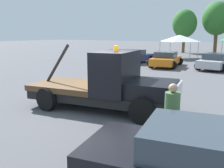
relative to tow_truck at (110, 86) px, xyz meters
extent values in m
plane|color=#545459|center=(-0.36, -0.06, -0.97)|extent=(160.00, 160.00, 0.00)
cube|color=black|center=(-0.36, -0.06, -0.44)|extent=(5.93, 2.83, 0.35)
cube|color=black|center=(1.66, 0.27, 0.01)|extent=(1.87, 2.08, 0.55)
cube|color=silver|center=(2.50, 0.40, -0.02)|extent=(0.43, 1.95, 0.50)
cube|color=black|center=(0.26, 0.04, 0.53)|extent=(1.58, 2.34, 1.59)
cube|color=brown|center=(-1.77, -0.28, -0.15)|extent=(3.15, 2.60, 0.22)
cylinder|color=black|center=(-2.34, -0.37, 0.73)|extent=(1.19, 0.31, 1.63)
cylinder|color=orange|center=(0.26, 0.04, 1.43)|extent=(0.18, 0.18, 0.20)
cylinder|color=black|center=(1.42, 1.27, -0.53)|extent=(0.88, 0.26, 0.88)
cylinder|color=black|center=(1.75, -0.77, -0.53)|extent=(0.88, 0.26, 0.88)
cylinder|color=black|center=(-2.35, 0.67, -0.53)|extent=(0.88, 0.26, 0.88)
cylinder|color=black|center=(-2.02, -1.37, -0.53)|extent=(0.88, 0.26, 0.88)
cube|color=#333D47|center=(4.28, -3.58, 0.12)|extent=(2.33, 2.02, 0.50)
cylinder|color=black|center=(2.72, -2.95, -0.63)|extent=(0.68, 0.22, 0.68)
cylinder|color=#38383D|center=(3.05, -2.00, -0.55)|extent=(0.16, 0.16, 0.84)
cylinder|color=#38383D|center=(3.26, -2.01, -0.55)|extent=(0.16, 0.16, 0.84)
cylinder|color=#4C7542|center=(3.16, -2.00, 0.20)|extent=(0.38, 0.38, 0.66)
sphere|color=tan|center=(3.16, -2.00, 0.65)|extent=(0.23, 0.23, 0.23)
cube|color=navy|center=(-6.26, 14.43, -0.43)|extent=(2.06, 4.83, 0.60)
cube|color=#333D47|center=(-6.27, 14.19, 0.12)|extent=(1.69, 2.08, 0.50)
cylinder|color=black|center=(-7.01, 16.08, -0.63)|extent=(0.68, 0.22, 0.68)
cylinder|color=black|center=(-5.31, 15.98, -0.63)|extent=(0.68, 0.22, 0.68)
cylinder|color=black|center=(-7.20, 12.87, -0.63)|extent=(0.68, 0.22, 0.68)
cylinder|color=black|center=(-5.50, 12.77, -0.63)|extent=(0.68, 0.22, 0.68)
cube|color=orange|center=(-2.76, 13.65, -0.43)|extent=(2.59, 5.02, 0.60)
cube|color=#333D47|center=(-2.72, 13.42, 0.12)|extent=(1.96, 2.24, 0.50)
cylinder|color=black|center=(-3.89, 15.14, -0.63)|extent=(0.68, 0.22, 0.68)
cylinder|color=black|center=(-2.08, 15.40, -0.63)|extent=(0.68, 0.22, 0.68)
cylinder|color=black|center=(-3.43, 11.91, -0.63)|extent=(0.68, 0.22, 0.68)
cylinder|color=black|center=(-1.62, 12.17, -0.63)|extent=(0.68, 0.22, 0.68)
cube|color=#B7B7BC|center=(1.39, 14.18, -0.43)|extent=(2.39, 4.80, 0.60)
cube|color=#333D47|center=(1.37, 13.95, 0.12)|extent=(1.87, 2.11, 0.50)
cylinder|color=black|center=(0.67, 15.84, -0.63)|extent=(0.68, 0.22, 0.68)
cylinder|color=black|center=(0.33, 12.72, -0.63)|extent=(0.68, 0.22, 0.68)
cylinder|color=black|center=(2.12, 12.52, -0.63)|extent=(0.68, 0.22, 0.68)
cylinder|color=#9E9EA3|center=(-5.85, 19.87, 0.02)|extent=(0.07, 0.07, 1.98)
cylinder|color=#9E9EA3|center=(-2.34, 19.87, 0.02)|extent=(0.07, 0.07, 1.98)
cylinder|color=#9E9EA3|center=(-5.85, 23.39, 0.02)|extent=(0.07, 0.07, 1.98)
cylinder|color=#9E9EA3|center=(-2.34, 23.39, 0.02)|extent=(0.07, 0.07, 1.98)
pyramid|color=white|center=(-4.09, 21.63, 1.40)|extent=(3.51, 3.51, 0.77)
cylinder|color=#9E9EA3|center=(0.70, 20.80, 0.11)|extent=(0.07, 0.07, 2.15)
cylinder|color=brown|center=(-6.27, 30.54, 0.17)|extent=(0.45, 0.45, 2.26)
ellipsoid|color=#2D6B28|center=(-6.27, 30.54, 3.40)|extent=(3.62, 3.62, 4.20)
cylinder|color=brown|center=(-2.04, 32.39, 0.35)|extent=(0.53, 0.53, 2.63)
ellipsoid|color=#2D6B28|center=(-2.04, 32.39, 4.11)|extent=(4.21, 4.21, 4.89)
camera|label=1|loc=(5.08, -7.88, 1.97)|focal=40.00mm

